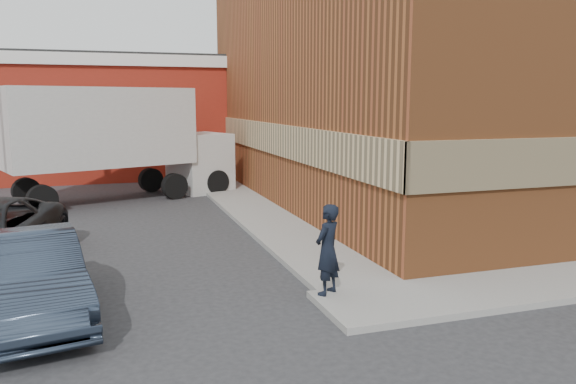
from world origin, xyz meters
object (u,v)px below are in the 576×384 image
object	(u,v)px
man	(328,249)
box_truck	(121,136)
brick_building	(453,69)
warehouse	(56,116)
sedan	(31,277)

from	to	relation	value
man	box_truck	bearing A→B (deg)	-112.42
man	box_truck	world-z (taller)	box_truck
brick_building	box_truck	size ratio (longest dim) A/B	2.17
brick_building	warehouse	xyz separation A→B (m)	(-14.50, 11.00, -1.87)
brick_building	sedan	world-z (taller)	brick_building
brick_building	warehouse	bearing A→B (deg)	142.80
man	sedan	distance (m)	4.97
brick_building	warehouse	distance (m)	18.30
box_truck	brick_building	bearing A→B (deg)	-32.61
warehouse	sedan	xyz separation A→B (m)	(0.89, -19.50, -2.11)
brick_building	sedan	bearing A→B (deg)	-148.02
man	sedan	bearing A→B (deg)	-45.41
brick_building	sedan	size ratio (longest dim) A/B	4.31
brick_building	man	xyz separation A→B (m)	(-8.70, -9.25, -3.75)
brick_building	box_truck	distance (m)	12.31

